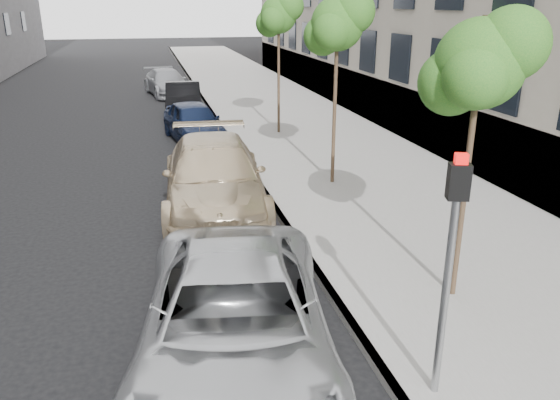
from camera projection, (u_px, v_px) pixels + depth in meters
name	position (u px, v px, depth m)	size (l,w,h in m)	color
ground	(299.00, 382.00, 7.50)	(160.00, 160.00, 0.00)	black
sidewalk	(258.00, 95.00, 30.36)	(6.40, 72.00, 0.14)	gray
curb	(202.00, 97.00, 29.66)	(0.15, 72.00, 0.14)	#9E9B93
tree_near	(482.00, 64.00, 8.21)	(1.72, 1.52, 4.76)	#38281C
tree_mid	(338.00, 24.00, 14.03)	(1.72, 1.52, 5.12)	#38281C
tree_far	(279.00, 15.00, 19.93)	(1.68, 1.48, 5.19)	#38281C
signal_pole	(450.00, 252.00, 6.47)	(0.28, 0.24, 3.20)	#939699
minivan	(235.00, 321.00, 7.53)	(2.61, 5.66, 1.57)	#BABCBF
suv	(214.00, 177.00, 13.47)	(2.43, 5.97, 1.73)	#CAB490
sedan_blue	(194.00, 122.00, 20.35)	(1.73, 4.29, 1.46)	#101B37
sedan_black	(183.00, 99.00, 25.12)	(1.55, 4.46, 1.47)	black
sedan_rear	(167.00, 82.00, 30.57)	(1.98, 4.86, 1.41)	gray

